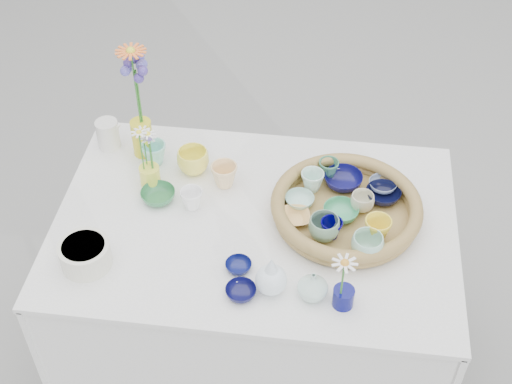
# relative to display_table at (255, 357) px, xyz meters

# --- Properties ---
(ground) EXTENTS (80.00, 80.00, 0.00)m
(ground) POSITION_rel_display_table_xyz_m (0.00, 0.00, 0.00)
(ground) COLOR gray
(display_table) EXTENTS (1.26, 0.86, 0.77)m
(display_table) POSITION_rel_display_table_xyz_m (0.00, 0.00, 0.00)
(display_table) COLOR white
(display_table) RESTS_ON ground
(wicker_tray) EXTENTS (0.47, 0.47, 0.08)m
(wicker_tray) POSITION_rel_display_table_xyz_m (0.28, 0.05, 0.80)
(wicker_tray) COLOR brown
(wicker_tray) RESTS_ON display_table
(tray_ceramic_0) EXTENTS (0.15, 0.15, 0.04)m
(tray_ceramic_0) POSITION_rel_display_table_xyz_m (0.27, 0.18, 0.80)
(tray_ceramic_0) COLOR #0D0C48
(tray_ceramic_0) RESTS_ON wicker_tray
(tray_ceramic_1) EXTENTS (0.14, 0.14, 0.04)m
(tray_ceramic_1) POSITION_rel_display_table_xyz_m (0.40, 0.13, 0.80)
(tray_ceramic_1) COLOR black
(tray_ceramic_1) RESTS_ON wicker_tray
(tray_ceramic_2) EXTENTS (0.10, 0.10, 0.08)m
(tray_ceramic_2) POSITION_rel_display_table_xyz_m (0.38, -0.04, 0.82)
(tray_ceramic_2) COLOR yellow
(tray_ceramic_2) RESTS_ON wicker_tray
(tray_ceramic_3) EXTENTS (0.11, 0.11, 0.03)m
(tray_ceramic_3) POSITION_rel_display_table_xyz_m (0.26, 0.04, 0.80)
(tray_ceramic_3) COLOR #3E9B69
(tray_ceramic_3) RESTS_ON wicker_tray
(tray_ceramic_4) EXTENTS (0.11, 0.11, 0.08)m
(tray_ceramic_4) POSITION_rel_display_table_xyz_m (0.22, -0.06, 0.82)
(tray_ceramic_4) COLOR gray
(tray_ceramic_4) RESTS_ON wicker_tray
(tray_ceramic_5) EXTENTS (0.11, 0.11, 0.03)m
(tray_ceramic_5) POSITION_rel_display_table_xyz_m (0.13, 0.07, 0.80)
(tray_ceramic_5) COLOR #ADDED0
(tray_ceramic_5) RESTS_ON wicker_tray
(tray_ceramic_6) EXTENTS (0.08, 0.08, 0.07)m
(tray_ceramic_6) POSITION_rel_display_table_xyz_m (0.17, 0.15, 0.82)
(tray_ceramic_6) COLOR silver
(tray_ceramic_6) RESTS_ON wicker_tray
(tray_ceramic_7) EXTENTS (0.08, 0.08, 0.06)m
(tray_ceramic_7) POSITION_rel_display_table_xyz_m (0.33, 0.08, 0.81)
(tray_ceramic_7) COLOR beige
(tray_ceramic_7) RESTS_ON wicker_tray
(tray_ceramic_8) EXTENTS (0.12, 0.12, 0.03)m
(tray_ceramic_8) POSITION_rel_display_table_xyz_m (0.39, 0.18, 0.80)
(tray_ceramic_8) COLOR #92AAD7
(tray_ceramic_8) RESTS_ON wicker_tray
(tray_ceramic_9) EXTENTS (0.08, 0.08, 0.06)m
(tray_ceramic_9) POSITION_rel_display_table_xyz_m (0.24, -0.05, 0.81)
(tray_ceramic_9) COLOR #050059
(tray_ceramic_9) RESTS_ON wicker_tray
(tray_ceramic_10) EXTENTS (0.11, 0.11, 0.02)m
(tray_ceramic_10) POSITION_rel_display_table_xyz_m (0.12, 0.00, 0.79)
(tray_ceramic_10) COLOR #E7B568
(tray_ceramic_10) RESTS_ON wicker_tray
(tray_ceramic_11) EXTENTS (0.12, 0.12, 0.08)m
(tray_ceramic_11) POSITION_rel_display_table_xyz_m (0.35, -0.11, 0.82)
(tray_ceramic_11) COLOR #9FD7BF
(tray_ceramic_11) RESTS_ON wicker_tray
(tray_ceramic_12) EXTENTS (0.07, 0.07, 0.06)m
(tray_ceramic_12) POSITION_rel_display_table_xyz_m (0.22, 0.22, 0.81)
(tray_ceramic_12) COLOR #3C7C5C
(tray_ceramic_12) RESTS_ON wicker_tray
(loose_ceramic_0) EXTENTS (0.14, 0.14, 0.08)m
(loose_ceramic_0) POSITION_rel_display_table_xyz_m (-0.24, 0.21, 0.81)
(loose_ceramic_0) COLOR #FAEE51
(loose_ceramic_0) RESTS_ON display_table
(loose_ceramic_1) EXTENTS (0.11, 0.11, 0.08)m
(loose_ceramic_1) POSITION_rel_display_table_xyz_m (-0.12, 0.15, 0.81)
(loose_ceramic_1) COLOR #FAD394
(loose_ceramic_1) RESTS_ON display_table
(loose_ceramic_2) EXTENTS (0.13, 0.13, 0.04)m
(loose_ceramic_2) POSITION_rel_display_table_xyz_m (-0.32, 0.05, 0.78)
(loose_ceramic_2) COLOR #2D7343
(loose_ceramic_2) RESTS_ON display_table
(loose_ceramic_3) EXTENTS (0.09, 0.09, 0.07)m
(loose_ceramic_3) POSITION_rel_display_table_xyz_m (-0.21, 0.04, 0.80)
(loose_ceramic_3) COLOR white
(loose_ceramic_3) RESTS_ON display_table
(loose_ceramic_4) EXTENTS (0.10, 0.10, 0.02)m
(loose_ceramic_4) POSITION_rel_display_table_xyz_m (-0.02, -0.20, 0.78)
(loose_ceramic_4) COLOR #0C134F
(loose_ceramic_4) RESTS_ON display_table
(loose_ceramic_5) EXTENTS (0.09, 0.09, 0.08)m
(loose_ceramic_5) POSITION_rel_display_table_xyz_m (-0.38, 0.23, 0.80)
(loose_ceramic_5) COLOR #88DDCF
(loose_ceramic_5) RESTS_ON display_table
(loose_ceramic_6) EXTENTS (0.11, 0.11, 0.03)m
(loose_ceramic_6) POSITION_rel_display_table_xyz_m (-0.00, -0.30, 0.78)
(loose_ceramic_6) COLOR #0B0B3A
(loose_ceramic_6) RESTS_ON display_table
(fluted_bowl) EXTENTS (0.16, 0.16, 0.08)m
(fluted_bowl) POSITION_rel_display_table_xyz_m (-0.47, -0.24, 0.80)
(fluted_bowl) COLOR silver
(fluted_bowl) RESTS_ON display_table
(bud_vase_paleblue) EXTENTS (0.11, 0.11, 0.14)m
(bud_vase_paleblue) POSITION_rel_display_table_xyz_m (0.08, -0.27, 0.83)
(bud_vase_paleblue) COLOR white
(bud_vase_paleblue) RESTS_ON display_table
(bud_vase_seafoam) EXTENTS (0.11, 0.11, 0.09)m
(bud_vase_seafoam) POSITION_rel_display_table_xyz_m (0.20, -0.27, 0.81)
(bud_vase_seafoam) COLOR silver
(bud_vase_seafoam) RESTS_ON display_table
(bud_vase_cobalt) EXTENTS (0.07, 0.07, 0.06)m
(bud_vase_cobalt) POSITION_rel_display_table_xyz_m (0.29, -0.29, 0.80)
(bud_vase_cobalt) COLOR #070A58
(bud_vase_cobalt) RESTS_ON display_table
(single_daisy) EXTENTS (0.10, 0.10, 0.15)m
(single_daisy) POSITION_rel_display_table_xyz_m (0.28, -0.30, 0.89)
(single_daisy) COLOR white
(single_daisy) RESTS_ON bud_vase_cobalt
(tall_vase_yellow) EXTENTS (0.09, 0.09, 0.13)m
(tall_vase_yellow) POSITION_rel_display_table_xyz_m (-0.42, 0.28, 0.83)
(tall_vase_yellow) COLOR yellow
(tall_vase_yellow) RESTS_ON display_table
(gerbera) EXTENTS (0.14, 0.14, 0.30)m
(gerbera) POSITION_rel_display_table_xyz_m (-0.42, 0.28, 1.04)
(gerbera) COLOR orange
(gerbera) RESTS_ON tall_vase_yellow
(hydrangea) EXTENTS (0.10, 0.10, 0.29)m
(hydrangea) POSITION_rel_display_table_xyz_m (-0.42, 0.28, 1.00)
(hydrangea) COLOR #493795
(hydrangea) RESTS_ON tall_vase_yellow
(white_pitcher) EXTENTS (0.13, 0.11, 0.10)m
(white_pitcher) POSITION_rel_display_table_xyz_m (-0.55, 0.30, 0.82)
(white_pitcher) COLOR silver
(white_pitcher) RESTS_ON display_table
(daisy_cup) EXTENTS (0.09, 0.09, 0.07)m
(daisy_cup) POSITION_rel_display_table_xyz_m (-0.36, 0.12, 0.80)
(daisy_cup) COLOR #EEEF46
(daisy_cup) RESTS_ON display_table
(daisy_posy) EXTENTS (0.09, 0.09, 0.16)m
(daisy_posy) POSITION_rel_display_table_xyz_m (-0.36, 0.13, 0.91)
(daisy_posy) COLOR white
(daisy_posy) RESTS_ON daisy_cup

